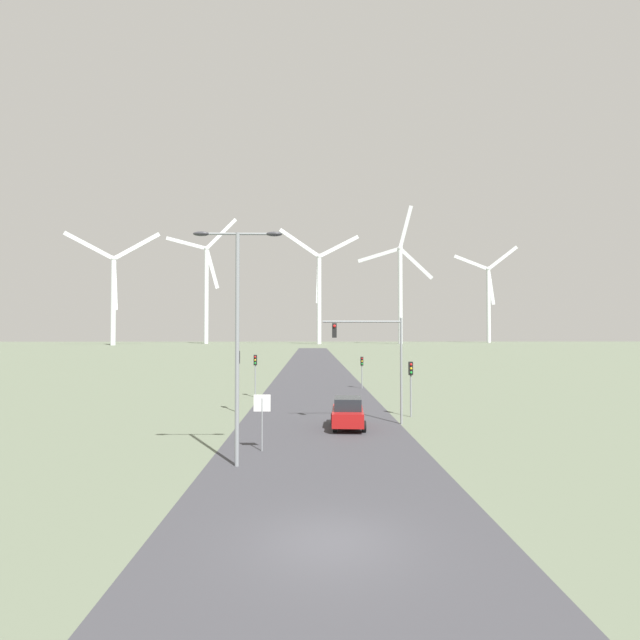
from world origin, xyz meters
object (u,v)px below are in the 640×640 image
(traffic_light_post_mid_right, at_px, (362,365))
(traffic_light_mast_overhead, at_px, (375,348))
(car_approaching, at_px, (348,413))
(wind_turbine_right, at_px, (400,284))
(traffic_light_post_near_left, at_px, (238,368))
(stop_sign_near, at_px, (262,411))
(traffic_light_post_near_right, at_px, (411,376))
(wind_turbine_center, at_px, (319,288))
(traffic_light_post_mid_left, at_px, (255,366))
(wind_turbine_left, at_px, (206,285))
(streetlamp, at_px, (237,317))
(wind_turbine_far_left, at_px, (114,289))
(wind_turbine_far_right, at_px, (488,296))

(traffic_light_post_mid_right, bearing_deg, traffic_light_mast_overhead, -93.49)
(car_approaching, bearing_deg, wind_turbine_right, 79.02)
(traffic_light_post_near_left, relative_size, car_approaching, 1.03)
(stop_sign_near, xyz_separation_m, traffic_light_post_near_right, (9.06, 9.46, 0.83))
(wind_turbine_center, bearing_deg, stop_sign_near, -91.61)
(traffic_light_post_near_left, xyz_separation_m, car_approaching, (7.39, -5.93, -2.27))
(stop_sign_near, distance_m, traffic_light_post_near_right, 13.12)
(traffic_light_post_near_left, xyz_separation_m, traffic_light_post_mid_left, (0.33, 8.20, -0.45))
(traffic_light_post_near_left, xyz_separation_m, wind_turbine_left, (-48.43, 219.72, 26.97))
(stop_sign_near, distance_m, traffic_light_mast_overhead, 9.77)
(traffic_light_post_mid_right, distance_m, traffic_light_mast_overhead, 19.82)
(stop_sign_near, bearing_deg, wind_turbine_right, 78.18)
(stop_sign_near, xyz_separation_m, traffic_light_post_near_left, (-2.87, 11.56, 1.29))
(streetlamp, xyz_separation_m, wind_turbine_center, (7.00, 223.75, 21.21))
(stop_sign_near, bearing_deg, traffic_light_post_near_right, 46.25)
(wind_turbine_far_left, relative_size, wind_turbine_right, 0.75)
(wind_turbine_right, height_order, wind_turbine_far_right, wind_turbine_right)
(traffic_light_post_near_right, height_order, wind_turbine_far_right, wind_turbine_far_right)
(streetlamp, xyz_separation_m, traffic_light_post_near_right, (9.86, 12.15, -3.60))
(traffic_light_post_mid_left, bearing_deg, wind_turbine_far_left, 114.88)
(stop_sign_near, relative_size, wind_turbine_left, 0.04)
(traffic_light_post_mid_right, relative_size, traffic_light_mast_overhead, 0.49)
(traffic_light_mast_overhead, relative_size, wind_turbine_far_right, 0.12)
(stop_sign_near, height_order, car_approaching, stop_sign_near)
(stop_sign_near, bearing_deg, streetlamp, -106.64)
(traffic_light_post_mid_left, height_order, wind_turbine_left, wind_turbine_left)
(traffic_light_post_near_left, height_order, traffic_light_post_mid_left, traffic_light_post_near_left)
(streetlamp, xyz_separation_m, wind_turbine_left, (-50.50, 233.96, 23.83))
(wind_turbine_center, relative_size, wind_turbine_right, 0.81)
(traffic_light_post_near_left, distance_m, wind_turbine_center, 211.12)
(traffic_light_post_mid_right, xyz_separation_m, wind_turbine_center, (-1.30, 194.52, 25.17))
(wind_turbine_right, bearing_deg, traffic_light_post_mid_left, -103.59)
(traffic_light_post_mid_right, xyz_separation_m, traffic_light_mast_overhead, (-1.20, -19.64, 2.35))
(traffic_light_post_mid_left, xyz_separation_m, car_approaching, (7.06, -14.14, -1.82))
(wind_turbine_far_right, bearing_deg, traffic_light_post_near_left, -113.41)
(streetlamp, bearing_deg, traffic_light_post_mid_left, 94.43)
(streetlamp, height_order, traffic_light_post_near_right, streetlamp)
(car_approaching, bearing_deg, traffic_light_post_mid_right, 81.90)
(stop_sign_near, height_order, wind_turbine_right, wind_turbine_right)
(car_approaching, bearing_deg, traffic_light_post_near_right, 40.24)
(traffic_light_post_mid_right, bearing_deg, wind_turbine_right, 78.72)
(wind_turbine_left, xyz_separation_m, wind_turbine_far_right, (152.97, 21.71, -4.14))
(stop_sign_near, distance_m, wind_turbine_far_left, 219.11)
(wind_turbine_left, xyz_separation_m, wind_turbine_right, (98.38, -6.31, -0.28))
(traffic_light_post_near_left, distance_m, wind_turbine_far_right, 264.07)
(stop_sign_near, xyz_separation_m, wind_turbine_center, (6.20, 221.07, 25.64))
(traffic_light_post_near_right, height_order, wind_turbine_far_left, wind_turbine_far_left)
(traffic_light_post_near_left, distance_m, wind_turbine_right, 220.79)
(car_approaching, distance_m, wind_turbine_center, 217.09)
(wind_turbine_right, bearing_deg, streetlamp, -101.88)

